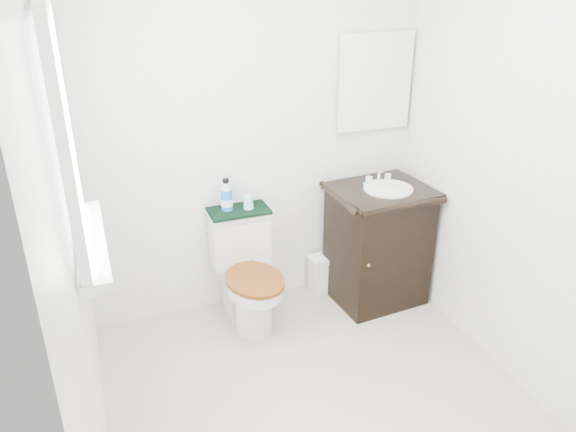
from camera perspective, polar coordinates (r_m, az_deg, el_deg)
floor at (r=3.14m, az=4.05°, el=-19.19°), size 2.40×2.40×0.00m
wall_back at (r=3.53m, az=-3.49°, el=8.59°), size 2.40×0.00×2.40m
wall_front at (r=1.62m, az=23.68°, el=-14.73°), size 2.40×0.00×2.40m
wall_left at (r=2.26m, az=-21.27°, el=-2.65°), size 0.00×2.40×2.40m
wall_right at (r=3.08m, az=23.80°, el=4.07°), size 0.00×2.40×2.40m
window at (r=2.38m, az=-21.95°, el=7.63°), size 0.02×0.70×0.90m
mirror at (r=3.76m, az=8.81°, el=13.29°), size 0.50×0.02×0.60m
toilet at (r=3.64m, az=-4.28°, el=-6.05°), size 0.39×0.63×0.72m
vanity at (r=3.85m, az=9.13°, el=-2.61°), size 0.66×0.58×0.92m
trash_bin at (r=4.01m, az=3.52°, el=-5.84°), size 0.19×0.15×0.28m
towel at (r=3.55m, az=-5.03°, el=0.55°), size 0.38×0.22×0.02m
mouthwash_bottle at (r=3.51m, az=-6.27°, el=2.08°), size 0.07×0.07×0.21m
cup at (r=3.54m, az=-4.05°, el=1.43°), size 0.07×0.07×0.08m
soap_bar at (r=3.74m, az=8.08°, el=3.36°), size 0.07×0.04×0.02m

